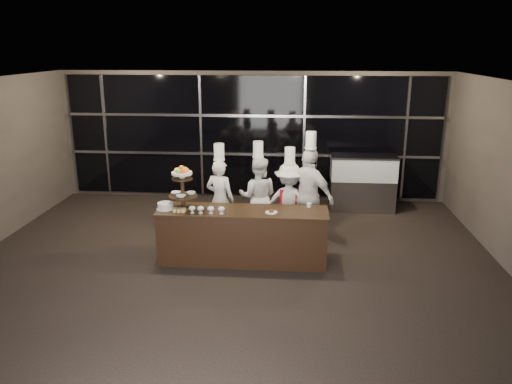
# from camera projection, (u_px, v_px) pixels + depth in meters

# --- Properties ---
(room) EXTENTS (10.00, 10.00, 10.00)m
(room) POSITION_uv_depth(u_px,v_px,m) (221.00, 200.00, 6.89)
(room) COLOR black
(room) RESTS_ON ground
(window_wall) EXTENTS (8.60, 0.10, 2.80)m
(window_wall) POSITION_uv_depth(u_px,v_px,m) (252.00, 137.00, 11.61)
(window_wall) COLOR black
(window_wall) RESTS_ON ground
(buffet_counter) EXTENTS (2.84, 0.74, 0.92)m
(buffet_counter) POSITION_uv_depth(u_px,v_px,m) (243.00, 236.00, 8.41)
(buffet_counter) COLOR black
(buffet_counter) RESTS_ON ground
(display_stand) EXTENTS (0.48, 0.48, 0.74)m
(display_stand) POSITION_uv_depth(u_px,v_px,m) (182.00, 185.00, 8.24)
(display_stand) COLOR black
(display_stand) RESTS_ON buffet_counter
(compotes) EXTENTS (0.59, 0.11, 0.12)m
(compotes) POSITION_uv_depth(u_px,v_px,m) (206.00, 209.00, 8.09)
(compotes) COLOR silver
(compotes) RESTS_ON buffet_counter
(layer_cake) EXTENTS (0.30, 0.30, 0.11)m
(layer_cake) POSITION_uv_depth(u_px,v_px,m) (165.00, 206.00, 8.32)
(layer_cake) COLOR white
(layer_cake) RESTS_ON buffet_counter
(pastry_squares) EXTENTS (0.19, 0.13, 0.05)m
(pastry_squares) POSITION_uv_depth(u_px,v_px,m) (180.00, 210.00, 8.20)
(pastry_squares) COLOR #DCBB6B
(pastry_squares) RESTS_ON buffet_counter
(small_plate) EXTENTS (0.20, 0.20, 0.05)m
(small_plate) POSITION_uv_depth(u_px,v_px,m) (271.00, 212.00, 8.15)
(small_plate) COLOR white
(small_plate) RESTS_ON buffet_counter
(chef_cup) EXTENTS (0.08, 0.08, 0.07)m
(chef_cup) POSITION_uv_depth(u_px,v_px,m) (309.00, 205.00, 8.43)
(chef_cup) COLOR white
(chef_cup) RESTS_ON buffet_counter
(display_case) EXTENTS (1.44, 0.63, 1.24)m
(display_case) POSITION_uv_depth(u_px,v_px,m) (363.00, 180.00, 11.04)
(display_case) COLOR #A5A5AA
(display_case) RESTS_ON ground
(chef_a) EXTENTS (0.65, 0.53, 1.84)m
(chef_a) POSITION_uv_depth(u_px,v_px,m) (220.00, 198.00, 9.33)
(chef_a) COLOR silver
(chef_a) RESTS_ON ground
(chef_b) EXTENTS (0.78, 0.62, 1.84)m
(chef_b) POSITION_uv_depth(u_px,v_px,m) (258.00, 196.00, 9.52)
(chef_b) COLOR white
(chef_b) RESTS_ON ground
(chef_c) EXTENTS (1.01, 0.64, 1.78)m
(chef_c) POSITION_uv_depth(u_px,v_px,m) (289.00, 202.00, 9.27)
(chef_c) COLOR silver
(chef_c) RESTS_ON ground
(chef_d) EXTENTS (1.09, 1.00, 2.10)m
(chef_d) POSITION_uv_depth(u_px,v_px,m) (309.00, 196.00, 9.08)
(chef_d) COLOR white
(chef_d) RESTS_ON ground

